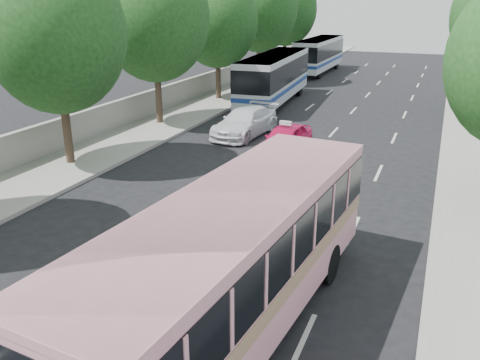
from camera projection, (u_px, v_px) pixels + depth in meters
The scene contains 14 objects.
ground at pixel (175, 264), 14.11m from camera, with size 120.00×120.00×0.00m, color black.
sidewalk_left at pixel (208, 104), 34.50m from camera, with size 4.00×90.00×0.15m, color #9E998E.
low_wall at pixel (184, 90), 34.86m from camera, with size 0.30×90.00×1.50m, color #9E998E.
tree_left_b at pixel (55, 27), 20.27m from camera, with size 5.70×5.70×8.88m.
tree_left_c at pixel (155, 13), 27.20m from camera, with size 6.00×6.00×9.35m.
tree_left_d at pixel (218, 17), 34.30m from camera, with size 5.52×5.52×8.60m.
tree_left_e at pixel (260, 3), 40.97m from camera, with size 6.30×6.30×9.82m.
tree_left_f at pixel (287, 7), 48.15m from camera, with size 5.88×5.88×9.16m.
pink_bus at pixel (236, 252), 10.54m from camera, with size 3.50×10.26×3.21m.
pink_taxi at pixel (285, 139), 23.69m from camera, with size 1.64×4.08×1.39m, color #DA1255.
white_pickup at pixel (245, 122), 26.83m from camera, with size 2.03×4.98×1.45m, color silver.
tour_coach_front at pixel (274, 75), 34.30m from camera, with size 3.12×11.22×3.32m.
tour_coach_rear at pixel (319, 52), 48.42m from camera, with size 2.40×10.75×3.21m.
taxi_roof_sign at pixel (286, 123), 23.43m from camera, with size 0.55×0.18×0.18m, color silver.
Camera 1 is at (6.35, -10.88, 7.01)m, focal length 38.00 mm.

